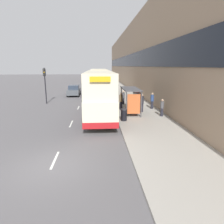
{
  "coord_description": "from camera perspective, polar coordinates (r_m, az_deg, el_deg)",
  "views": [
    {
      "loc": [
        2.3,
        -9.12,
        4.82
      ],
      "look_at": [
        4.46,
        20.81,
        -2.14
      ],
      "focal_mm": 32.0,
      "sensor_mm": 36.0,
      "label": 1
    }
  ],
  "objects": [
    {
      "name": "lane_mark_4",
      "position": [
        37.06,
        -7.69,
        5.47
      ],
      "size": [
        0.12,
        2.0,
        0.01
      ],
      "color": "silver",
      "rests_on": "ground_plane"
    },
    {
      "name": "double_decker_bus_near",
      "position": [
        19.15,
        -3.58,
        5.42
      ],
      "size": [
        2.85,
        11.2,
        4.3
      ],
      "color": "beige",
      "rests_on": "ground_plane"
    },
    {
      "name": "car_0",
      "position": [
        33.6,
        -10.83,
        6.04
      ],
      "size": [
        2.05,
        4.13,
        1.72
      ],
      "rotation": [
        0.0,
        0.0,
        3.14
      ],
      "color": "#4C5156",
      "rests_on": "ground_plane"
    },
    {
      "name": "traffic_light_far_kerb",
      "position": [
        27.13,
        -18.64,
        8.74
      ],
      "size": [
        0.3,
        0.32,
        4.58
      ],
      "color": "black",
      "rests_on": "ground_plane"
    },
    {
      "name": "pedestrian_1",
      "position": [
        19.42,
        14.11,
        1.23
      ],
      "size": [
        0.32,
        0.32,
        1.63
      ],
      "color": "#23232D",
      "rests_on": "ground_plane"
    },
    {
      "name": "lane_mark_3",
      "position": [
        30.43,
        -8.43,
        3.81
      ],
      "size": [
        0.12,
        2.0,
        0.01
      ],
      "color": "silver",
      "rests_on": "ground_plane"
    },
    {
      "name": "pedestrian_4",
      "position": [
        21.83,
        2.58,
        3.19
      ],
      "size": [
        0.37,
        0.37,
        1.85
      ],
      "color": "#23232D",
      "rests_on": "ground_plane"
    },
    {
      "name": "pedestrian_3",
      "position": [
        20.89,
        8.54,
        2.63
      ],
      "size": [
        0.37,
        0.37,
        1.86
      ],
      "color": "#23232D",
      "rests_on": "ground_plane"
    },
    {
      "name": "litter_bin",
      "position": [
        17.41,
        3.42,
        -0.76
      ],
      "size": [
        0.55,
        0.55,
        1.05
      ],
      "color": "black",
      "rests_on": "ground_plane"
    },
    {
      "name": "lane_mark_2",
      "position": [
        23.85,
        -9.58,
        1.23
      ],
      "size": [
        0.12,
        2.0,
        0.01
      ],
      "color": "silver",
      "rests_on": "ground_plane"
    },
    {
      "name": "pedestrian_at_shelter",
      "position": [
        24.84,
        3.28,
        4.21
      ],
      "size": [
        0.34,
        0.34,
        1.7
      ],
      "color": "#23232D",
      "rests_on": "ground_plane"
    },
    {
      "name": "pavement",
      "position": [
        48.04,
        0.91,
        7.38
      ],
      "size": [
        5.0,
        93.0,
        0.14
      ],
      "color": "#A39E93",
      "rests_on": "ground_plane"
    },
    {
      "name": "double_decker_bus_ahead",
      "position": [
        32.52,
        -3.75,
        8.56
      ],
      "size": [
        2.85,
        10.19,
        4.3
      ],
      "color": "beige",
      "rests_on": "ground_plane"
    },
    {
      "name": "pedestrian_2",
      "position": [
        22.64,
        11.39,
        3.21
      ],
      "size": [
        0.35,
        0.35,
        1.78
      ],
      "color": "#23232D",
      "rests_on": "ground_plane"
    },
    {
      "name": "lane_mark_1",
      "position": [
        17.37,
        -11.59,
        -3.3
      ],
      "size": [
        0.12,
        2.0,
        0.01
      ],
      "color": "silver",
      "rests_on": "ground_plane"
    },
    {
      "name": "bus_shelter",
      "position": [
        19.99,
        5.94,
        4.52
      ],
      "size": [
        1.6,
        4.2,
        2.48
      ],
      "color": "#4C4C51",
      "rests_on": "ground_plane"
    },
    {
      "name": "terrace_facade",
      "position": [
        48.35,
        5.83,
        15.05
      ],
      "size": [
        3.1,
        93.0,
        13.12
      ],
      "color": "#9E846B",
      "rests_on": "ground_plane"
    },
    {
      "name": "ground_plane",
      "position": [
        10.57,
        -16.78,
        -14.69
      ],
      "size": [
        220.0,
        220.0,
        0.0
      ],
      "primitive_type": "plane",
      "color": "#5B595B"
    },
    {
      "name": "lane_mark_0",
      "position": [
        11.18,
        -15.99,
        -13.0
      ],
      "size": [
        0.12,
        2.0,
        0.01
      ],
      "color": "silver",
      "rests_on": "ground_plane"
    }
  ]
}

